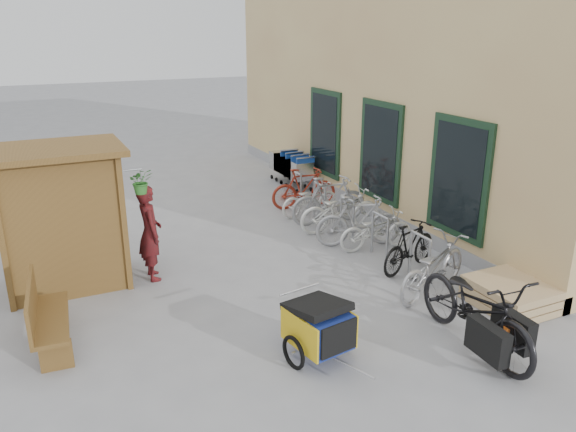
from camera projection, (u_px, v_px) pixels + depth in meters
name	position (u px, v px, depth m)	size (l,w,h in m)	color
ground	(300.00, 308.00, 8.89)	(80.00, 80.00, 0.00)	#9A9A9D
building	(450.00, 56.00, 14.25)	(6.07, 13.00, 7.00)	#DDC47F
kiosk	(54.00, 199.00, 9.16)	(2.49, 1.65, 2.40)	brown
bike_rack	(347.00, 213.00, 11.71)	(0.05, 5.35, 0.86)	#A5A8AD
pallet_stack	(510.00, 295.00, 8.85)	(1.00, 1.20, 0.40)	tan
bench	(44.00, 316.00, 7.62)	(0.57, 1.57, 0.97)	brown
shopping_carts	(291.00, 165.00, 15.53)	(0.55, 1.85, 0.98)	silver
child_trailer	(319.00, 325.00, 7.41)	(0.94, 1.52, 0.88)	#1B3B96
cargo_bike	(477.00, 309.00, 7.61)	(0.93, 2.31, 1.19)	black
person_kiosk	(150.00, 233.00, 9.68)	(0.62, 0.41, 1.70)	maroon
bike_0	(433.00, 267.00, 9.20)	(0.64, 1.85, 0.97)	#A2A2A7
bike_1	(410.00, 247.00, 10.11)	(0.43, 1.52, 0.91)	black
bike_2	(376.00, 230.00, 11.08)	(0.54, 1.55, 0.81)	white
bike_3	(359.00, 221.00, 11.23)	(0.50, 1.76, 1.06)	#A2A2A7
bike_4	(340.00, 210.00, 12.04)	(0.64, 1.84, 0.97)	white
bike_5	(329.00, 200.00, 12.52)	(0.51, 1.82, 1.09)	#A2A2A7
bike_6	(310.00, 199.00, 13.09)	(0.53, 1.51, 0.80)	white
bike_7	(304.00, 188.00, 13.60)	(0.47, 1.65, 0.99)	maroon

